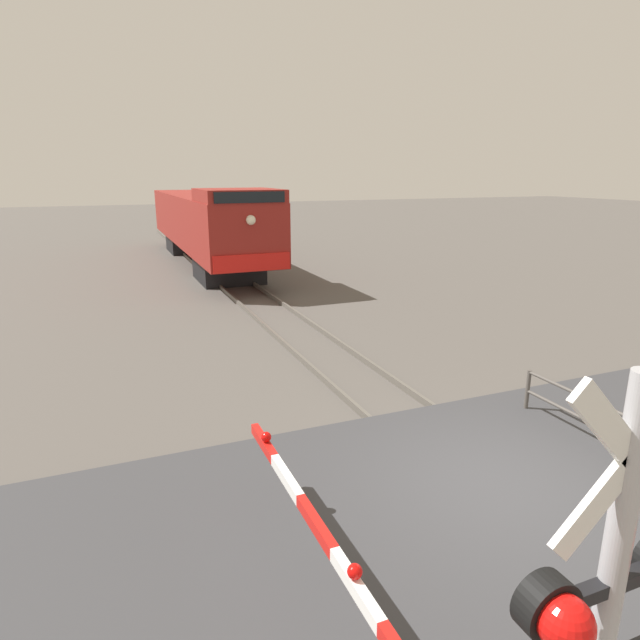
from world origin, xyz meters
TOP-DOWN VIEW (x-y plane):
  - ground_plane at (0.00, 0.00)m, footprint 160.00×160.00m
  - rail_track_left at (-0.72, 0.00)m, footprint 0.08×80.00m
  - rail_track_right at (0.72, 0.00)m, footprint 0.08×80.00m
  - road_surface at (0.00, 0.00)m, footprint 36.00×5.44m
  - locomotive at (0.00, 22.37)m, footprint 3.06×18.12m
  - crossing_signal at (-2.83, -3.94)m, footprint 1.18×0.33m
  - guard_railing at (2.26, 0.59)m, footprint 0.08×2.74m

SIDE VIEW (x-z plane):
  - ground_plane at x=0.00m, z-range 0.00..0.00m
  - rail_track_left at x=-0.72m, z-range 0.00..0.15m
  - rail_track_right at x=0.72m, z-range 0.00..0.15m
  - road_surface at x=0.00m, z-range 0.00..0.17m
  - guard_railing at x=2.26m, z-range 0.15..1.10m
  - locomotive at x=0.00m, z-range 0.13..4.13m
  - crossing_signal at x=-2.83m, z-range 0.42..4.16m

